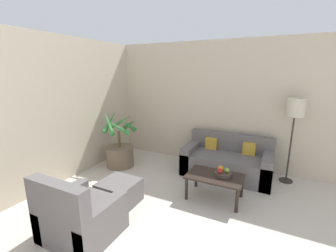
{
  "coord_description": "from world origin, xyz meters",
  "views": [
    {
      "loc": [
        0.44,
        1.6,
        2.06
      ],
      "look_at": [
        -1.48,
        5.49,
        1.0
      ],
      "focal_mm": 24.0,
      "sensor_mm": 36.0,
      "label": 1
    }
  ],
  "objects_px": {
    "orange_fruit": "(221,168)",
    "armchair": "(80,217)",
    "sofa_loveseat": "(227,162)",
    "ottoman": "(119,192)",
    "fruit_bowl": "(223,174)",
    "apple_green": "(227,170)",
    "potted_palm": "(120,150)",
    "coffee_table": "(215,179)",
    "apple_red": "(220,171)",
    "floor_lamp": "(295,112)"
  },
  "relations": [
    {
      "from": "floor_lamp",
      "to": "apple_green",
      "type": "bearing_deg",
      "value": -129.65
    },
    {
      "from": "apple_red",
      "to": "ottoman",
      "type": "relative_size",
      "value": 0.14
    },
    {
      "from": "apple_green",
      "to": "potted_palm",
      "type": "bearing_deg",
      "value": 173.02
    },
    {
      "from": "sofa_loveseat",
      "to": "coffee_table",
      "type": "bearing_deg",
      "value": -89.53
    },
    {
      "from": "fruit_bowl",
      "to": "sofa_loveseat",
      "type": "bearing_deg",
      "value": 97.76
    },
    {
      "from": "potted_palm",
      "to": "apple_green",
      "type": "relative_size",
      "value": 15.32
    },
    {
      "from": "sofa_loveseat",
      "to": "apple_green",
      "type": "relative_size",
      "value": 20.94
    },
    {
      "from": "apple_red",
      "to": "sofa_loveseat",
      "type": "bearing_deg",
      "value": 94.88
    },
    {
      "from": "sofa_loveseat",
      "to": "potted_palm",
      "type": "bearing_deg",
      "value": -165.05
    },
    {
      "from": "coffee_table",
      "to": "sofa_loveseat",
      "type": "bearing_deg",
      "value": 90.47
    },
    {
      "from": "coffee_table",
      "to": "ottoman",
      "type": "xyz_separation_m",
      "value": [
        -1.32,
        -0.81,
        -0.16
      ]
    },
    {
      "from": "orange_fruit",
      "to": "ottoman",
      "type": "distance_m",
      "value": 1.69
    },
    {
      "from": "potted_palm",
      "to": "apple_red",
      "type": "relative_size",
      "value": 15.47
    },
    {
      "from": "floor_lamp",
      "to": "coffee_table",
      "type": "bearing_deg",
      "value": -132.25
    },
    {
      "from": "sofa_loveseat",
      "to": "apple_red",
      "type": "distance_m",
      "value": 0.99
    },
    {
      "from": "coffee_table",
      "to": "apple_red",
      "type": "bearing_deg",
      "value": 11.98
    },
    {
      "from": "floor_lamp",
      "to": "fruit_bowl",
      "type": "relative_size",
      "value": 5.79
    },
    {
      "from": "potted_palm",
      "to": "armchair",
      "type": "xyz_separation_m",
      "value": [
        0.95,
        -2.01,
        -0.08
      ]
    },
    {
      "from": "sofa_loveseat",
      "to": "floor_lamp",
      "type": "relative_size",
      "value": 1.07
    },
    {
      "from": "armchair",
      "to": "floor_lamp",
      "type": "bearing_deg",
      "value": 50.05
    },
    {
      "from": "sofa_loveseat",
      "to": "coffee_table",
      "type": "distance_m",
      "value": 0.98
    },
    {
      "from": "potted_palm",
      "to": "sofa_loveseat",
      "type": "bearing_deg",
      "value": 14.95
    },
    {
      "from": "potted_palm",
      "to": "ottoman",
      "type": "bearing_deg",
      "value": -52.53
    },
    {
      "from": "coffee_table",
      "to": "apple_green",
      "type": "xyz_separation_m",
      "value": [
        0.17,
        0.09,
        0.15
      ]
    },
    {
      "from": "apple_green",
      "to": "orange_fruit",
      "type": "distance_m",
      "value": 0.11
    },
    {
      "from": "apple_green",
      "to": "fruit_bowl",
      "type": "bearing_deg",
      "value": -157.51
    },
    {
      "from": "potted_palm",
      "to": "floor_lamp",
      "type": "distance_m",
      "value": 3.56
    },
    {
      "from": "orange_fruit",
      "to": "armchair",
      "type": "bearing_deg",
      "value": -127.68
    },
    {
      "from": "apple_green",
      "to": "armchair",
      "type": "height_order",
      "value": "armchair"
    },
    {
      "from": "sofa_loveseat",
      "to": "ottoman",
      "type": "relative_size",
      "value": 3.02
    },
    {
      "from": "sofa_loveseat",
      "to": "orange_fruit",
      "type": "xyz_separation_m",
      "value": [
        0.07,
        -0.87,
        0.22
      ]
    },
    {
      "from": "potted_palm",
      "to": "fruit_bowl",
      "type": "relative_size",
      "value": 4.53
    },
    {
      "from": "coffee_table",
      "to": "apple_red",
      "type": "xyz_separation_m",
      "value": [
        0.07,
        0.02,
        0.15
      ]
    },
    {
      "from": "apple_green",
      "to": "coffee_table",
      "type": "bearing_deg",
      "value": -152.72
    },
    {
      "from": "apple_red",
      "to": "armchair",
      "type": "xyz_separation_m",
      "value": [
        -1.36,
        -1.65,
        -0.22
      ]
    },
    {
      "from": "apple_red",
      "to": "apple_green",
      "type": "relative_size",
      "value": 0.99
    },
    {
      "from": "coffee_table",
      "to": "apple_red",
      "type": "distance_m",
      "value": 0.16
    },
    {
      "from": "apple_green",
      "to": "orange_fruit",
      "type": "xyz_separation_m",
      "value": [
        -0.11,
        0.02,
        0.0
      ]
    },
    {
      "from": "orange_fruit",
      "to": "ottoman",
      "type": "relative_size",
      "value": 0.15
    },
    {
      "from": "fruit_bowl",
      "to": "apple_red",
      "type": "relative_size",
      "value": 3.42
    },
    {
      "from": "armchair",
      "to": "ottoman",
      "type": "distance_m",
      "value": 0.83
    },
    {
      "from": "floor_lamp",
      "to": "potted_palm",
      "type": "bearing_deg",
      "value": -166.2
    },
    {
      "from": "orange_fruit",
      "to": "armchair",
      "type": "height_order",
      "value": "armchair"
    },
    {
      "from": "sofa_loveseat",
      "to": "apple_red",
      "type": "xyz_separation_m",
      "value": [
        0.08,
        -0.96,
        0.22
      ]
    },
    {
      "from": "sofa_loveseat",
      "to": "ottoman",
      "type": "bearing_deg",
      "value": -126.27
    },
    {
      "from": "potted_palm",
      "to": "orange_fruit",
      "type": "xyz_separation_m",
      "value": [
        2.29,
        -0.27,
        0.14
      ]
    },
    {
      "from": "coffee_table",
      "to": "apple_green",
      "type": "height_order",
      "value": "apple_green"
    },
    {
      "from": "coffee_table",
      "to": "orange_fruit",
      "type": "distance_m",
      "value": 0.19
    },
    {
      "from": "sofa_loveseat",
      "to": "armchair",
      "type": "xyz_separation_m",
      "value": [
        -1.28,
        -2.61,
        0.0
      ]
    },
    {
      "from": "ottoman",
      "to": "floor_lamp",
      "type": "bearing_deg",
      "value": 39.87
    }
  ]
}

